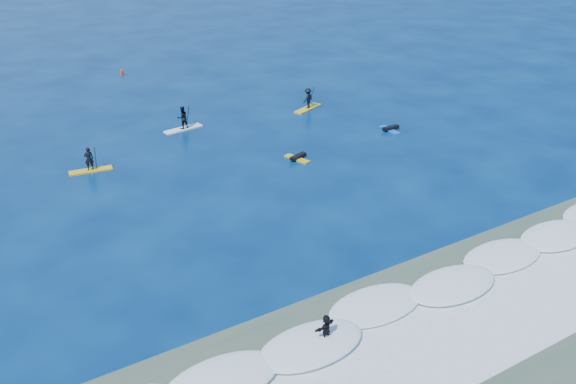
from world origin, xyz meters
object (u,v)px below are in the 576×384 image
sup_paddler_left (90,163)px  marker_buoy (122,72)px  sup_paddler_right (308,100)px  wave_surfer (326,330)px  sup_paddler_center (183,120)px  prone_paddler_far (390,129)px  prone_paddler_near (297,158)px

sup_paddler_left → marker_buoy: (8.84, 19.93, -0.32)m
sup_paddler_right → wave_surfer: sup_paddler_right is taller
sup_paddler_left → sup_paddler_center: sup_paddler_center is taller
sup_paddler_right → wave_surfer: bearing=-143.4°
prone_paddler_far → wave_surfer: (-17.88, -17.34, 0.60)m
marker_buoy → sup_paddler_right: bearing=-60.5°
sup_paddler_left → sup_paddler_center: bearing=34.1°
marker_buoy → sup_paddler_center: bearing=-92.6°
sup_paddler_right → prone_paddler_far: sup_paddler_right is taller
sup_paddler_center → wave_surfer: sup_paddler_center is taller
prone_paddler_far → sup_paddler_center: bearing=58.5°
sup_paddler_center → prone_paddler_far: 15.56m
sup_paddler_center → sup_paddler_right: 10.57m
prone_paddler_far → marker_buoy: (-12.38, 24.55, 0.14)m
sup_paddler_left → prone_paddler_near: 13.59m
sup_paddler_right → prone_paddler_far: (2.60, -7.28, -0.64)m
sup_paddler_center → sup_paddler_left: bearing=-161.5°
sup_paddler_right → prone_paddler_far: size_ratio=1.50×
sup_paddler_center → prone_paddler_near: sup_paddler_center is taller
prone_paddler_far → marker_buoy: size_ratio=3.03×
sup_paddler_right → marker_buoy: (-9.79, 17.27, -0.50)m
prone_paddler_near → prone_paddler_far: (8.79, 0.86, 0.00)m
wave_surfer → sup_paddler_left: bearing=84.8°
sup_paddler_center → wave_surfer: 26.13m
prone_paddler_near → prone_paddler_far: size_ratio=1.02×
sup_paddler_center → marker_buoy: size_ratio=4.74×
sup_paddler_left → marker_buoy: sup_paddler_left is taller
sup_paddler_left → prone_paddler_far: (21.22, -4.61, -0.46)m
sup_paddler_left → prone_paddler_near: bearing=-14.4°
sup_paddler_left → prone_paddler_far: size_ratio=1.44×
sup_paddler_center → wave_surfer: size_ratio=1.67×
sup_paddler_right → wave_surfer: (-15.28, -24.62, -0.04)m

